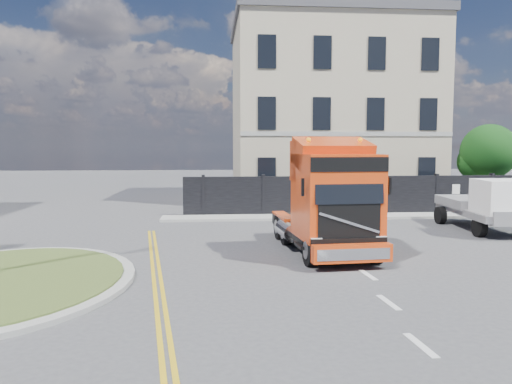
{
  "coord_description": "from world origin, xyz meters",
  "views": [
    {
      "loc": [
        -1.53,
        -15.79,
        3.47
      ],
      "look_at": [
        0.08,
        2.64,
        1.8
      ],
      "focal_mm": 35.0,
      "sensor_mm": 36.0,
      "label": 1
    }
  ],
  "objects": [
    {
      "name": "hoarding_fence",
      "position": [
        6.55,
        9.0,
        1.0
      ],
      "size": [
        18.8,
        0.25,
        2.0
      ],
      "color": "black",
      "rests_on": "ground"
    },
    {
      "name": "tree",
      "position": [
        14.38,
        12.1,
        3.05
      ],
      "size": [
        3.2,
        3.2,
        4.8
      ],
      "color": "#382619",
      "rests_on": "ground"
    },
    {
      "name": "truck",
      "position": [
        2.2,
        -0.28,
        1.64
      ],
      "size": [
        2.71,
        6.28,
        3.67
      ],
      "rotation": [
        0.0,
        0.0,
        0.07
      ],
      "color": "black",
      "rests_on": "ground"
    },
    {
      "name": "ground",
      "position": [
        0.0,
        0.0,
        0.0
      ],
      "size": [
        120.0,
        120.0,
        0.0
      ],
      "primitive_type": "plane",
      "color": "#424244",
      "rests_on": "ground"
    },
    {
      "name": "pavement_far",
      "position": [
        6.0,
        8.1,
        0.06
      ],
      "size": [
        20.0,
        1.6,
        0.12
      ],
      "primitive_type": "cube",
      "color": "#989993",
      "rests_on": "ground"
    },
    {
      "name": "georgian_building",
      "position": [
        6.0,
        16.5,
        5.77
      ],
      "size": [
        12.3,
        10.3,
        12.8
      ],
      "color": "#B1AB8D",
      "rests_on": "ground"
    },
    {
      "name": "flatbed_pickup",
      "position": [
        9.79,
        3.09,
        1.19
      ],
      "size": [
        2.61,
        5.5,
        2.21
      ],
      "rotation": [
        0.0,
        0.0,
        -0.1
      ],
      "color": "slate",
      "rests_on": "ground"
    }
  ]
}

